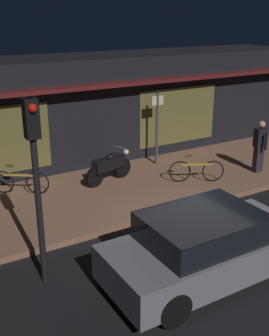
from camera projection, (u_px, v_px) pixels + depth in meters
The scene contains 10 objects.
ground_plane at pixel (190, 235), 9.90m from camera, with size 60.00×60.00×0.00m, color black.
sidewalk_slab at pixel (127, 189), 12.30m from camera, with size 18.00×4.00×0.15m, color #8C6047.
storefront_building at pixel (79, 110), 14.45m from camera, with size 18.00×3.30×3.60m.
motorcycle at pixel (110, 166), 12.51m from camera, with size 1.68×0.67×0.97m.
bicycle_parked at pixel (196, 170), 12.54m from camera, with size 1.49×0.81×0.91m.
bicycle_extra at pixel (20, 181), 11.71m from camera, with size 1.40×0.96×0.91m.
person_bystander at pixel (260, 146), 13.15m from camera, with size 0.39×0.61×1.67m.
sign_post at pixel (157, 124), 13.71m from camera, with size 0.44×0.09×2.40m.
traffic_light_pole at pixel (35, 161), 7.37m from camera, with size 0.24×0.33×3.60m.
parked_car_far at pixel (205, 247), 8.07m from camera, with size 4.11×1.80×1.42m.
Camera 1 is at (-5.54, -6.88, 4.93)m, focal length 44.79 mm.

